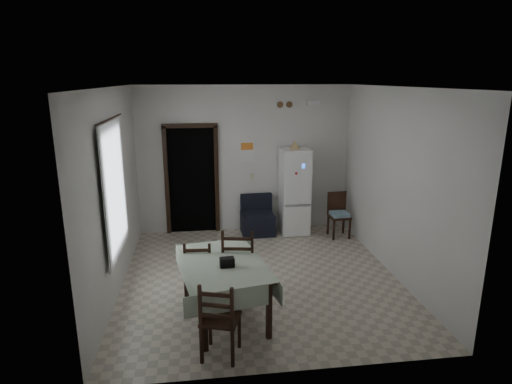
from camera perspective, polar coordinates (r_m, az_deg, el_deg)
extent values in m
plane|color=#BAAF98|center=(6.83, 0.56, -11.27)|extent=(4.50, 4.50, 0.00)
cube|color=black|center=(8.76, -8.52, 1.80)|extent=(0.90, 0.45, 2.10)
cube|color=black|center=(8.54, -11.83, 1.32)|extent=(0.08, 0.10, 2.18)
cube|color=black|center=(8.52, -5.25, 1.54)|extent=(0.08, 0.10, 2.18)
cube|color=black|center=(8.33, -8.83, 8.73)|extent=(1.06, 0.10, 0.08)
cube|color=silver|center=(6.18, -19.27, 0.35)|extent=(0.10, 1.20, 1.60)
cube|color=silver|center=(6.16, -18.27, 0.39)|extent=(0.02, 1.45, 1.85)
cylinder|color=black|center=(6.00, -18.92, 9.20)|extent=(0.02, 1.60, 0.02)
cube|color=white|center=(8.47, -1.20, 5.45)|extent=(0.28, 0.02, 0.40)
cube|color=orange|center=(8.45, -1.20, 6.12)|extent=(0.24, 0.01, 0.14)
cube|color=beige|center=(8.58, -0.52, 2.04)|extent=(0.08, 0.02, 0.12)
cylinder|color=brown|center=(8.46, 3.24, 11.56)|extent=(0.12, 0.03, 0.12)
cylinder|color=brown|center=(8.50, 4.45, 11.55)|extent=(0.12, 0.03, 0.12)
cube|color=white|center=(8.58, 7.63, 11.70)|extent=(0.25, 0.07, 0.09)
cone|color=tan|center=(8.27, 5.18, 6.29)|extent=(0.23, 0.23, 0.17)
cube|color=black|center=(5.34, -3.88, -9.33)|extent=(0.19, 0.12, 0.11)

